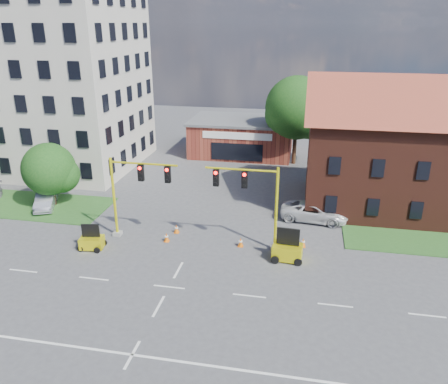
# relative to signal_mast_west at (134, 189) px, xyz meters

# --- Properties ---
(ground) EXTENTS (120.00, 120.00, 0.00)m
(ground) POSITION_rel_signal_mast_west_xyz_m (4.36, -6.00, -3.92)
(ground) COLOR #464648
(ground) RESTS_ON ground
(grass_verge_ne) EXTENTS (14.00, 4.00, 0.08)m
(grass_verge_ne) POSITION_rel_signal_mast_west_xyz_m (22.36, 3.00, -3.88)
(grass_verge_ne) COLOR #24541F
(grass_verge_ne) RESTS_ON ground
(lane_markings) EXTENTS (60.00, 36.00, 0.01)m
(lane_markings) POSITION_rel_signal_mast_west_xyz_m (4.36, -9.00, -3.91)
(lane_markings) COLOR white
(lane_markings) RESTS_ON ground
(office_block) EXTENTS (18.40, 15.40, 20.60)m
(office_block) POSITION_rel_signal_mast_west_xyz_m (-15.64, 15.91, 6.39)
(office_block) COLOR #B8B1A2
(office_block) RESTS_ON ground
(brick_shop) EXTENTS (12.40, 8.40, 4.30)m
(brick_shop) POSITION_rel_signal_mast_west_xyz_m (4.36, 23.99, -1.76)
(brick_shop) COLOR maroon
(brick_shop) RESTS_ON ground
(townhouse_row) EXTENTS (21.00, 11.00, 11.50)m
(townhouse_row) POSITION_rel_signal_mast_west_xyz_m (22.36, 10.00, 2.01)
(townhouse_row) COLOR #4E2117
(townhouse_row) RESTS_ON ground
(tree_large) EXTENTS (7.36, 7.01, 9.92)m
(tree_large) POSITION_rel_signal_mast_west_xyz_m (11.21, 21.08, 2.23)
(tree_large) COLOR #381F14
(tree_large) RESTS_ON ground
(tree_nw_front) EXTENTS (4.79, 4.57, 5.67)m
(tree_nw_front) POSITION_rel_signal_mast_west_xyz_m (-9.41, 4.58, -0.68)
(tree_nw_front) COLOR #381F14
(tree_nw_front) RESTS_ON ground
(signal_mast_west) EXTENTS (5.30, 0.60, 6.20)m
(signal_mast_west) POSITION_rel_signal_mast_west_xyz_m (0.00, 0.00, 0.00)
(signal_mast_west) COLOR gray
(signal_mast_west) RESTS_ON ground
(signal_mast_east) EXTENTS (5.30, 0.60, 6.20)m
(signal_mast_east) POSITION_rel_signal_mast_west_xyz_m (8.71, 0.00, 0.00)
(signal_mast_east) COLOR gray
(signal_mast_east) RESTS_ON ground
(trailer_west) EXTENTS (1.79, 1.35, 1.85)m
(trailer_west) POSITION_rel_signal_mast_west_xyz_m (-2.56, -2.31, -3.34)
(trailer_west) COLOR #FFF215
(trailer_west) RESTS_ON ground
(trailer_east) EXTENTS (2.09, 1.48, 2.26)m
(trailer_east) POSITION_rel_signal_mast_west_xyz_m (11.32, -1.25, -3.21)
(trailer_east) COLOR #FFF215
(trailer_east) RESTS_ON ground
(cone_a) EXTENTS (0.40, 0.40, 0.70)m
(cone_a) POSITION_rel_signal_mast_west_xyz_m (2.36, -0.25, -3.58)
(cone_a) COLOR orange
(cone_a) RESTS_ON ground
(cone_b) EXTENTS (0.40, 0.40, 0.70)m
(cone_b) POSITION_rel_signal_mast_west_xyz_m (2.67, 1.27, -3.58)
(cone_b) COLOR orange
(cone_b) RESTS_ON ground
(cone_c) EXTENTS (0.40, 0.40, 0.70)m
(cone_c) POSITION_rel_signal_mast_west_xyz_m (7.89, 0.01, -3.58)
(cone_c) COLOR orange
(cone_c) RESTS_ON ground
(cone_d) EXTENTS (0.40, 0.40, 0.70)m
(cone_d) POSITION_rel_signal_mast_west_xyz_m (12.36, 0.81, -3.58)
(cone_d) COLOR orange
(cone_d) RESTS_ON ground
(pickup_white) EXTENTS (5.68, 3.05, 1.52)m
(pickup_white) POSITION_rel_signal_mast_west_xyz_m (13.15, 5.63, -3.16)
(pickup_white) COLOR silver
(pickup_white) RESTS_ON ground
(sedan_silver_front) EXTENTS (3.05, 4.52, 1.41)m
(sedan_silver_front) POSITION_rel_signal_mast_west_xyz_m (-10.04, 3.95, -3.22)
(sedan_silver_front) COLOR #A4A6AB
(sedan_silver_front) RESTS_ON ground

